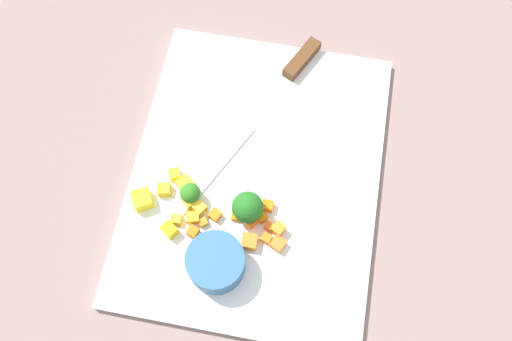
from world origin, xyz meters
TOP-DOWN VIEW (x-y plane):
  - ground_plane at (0.00, 0.00)m, footprint 4.00×4.00m
  - cutting_board at (0.00, 0.00)m, footprint 0.41×0.32m
  - prep_bowl at (-0.13, 0.02)m, footprint 0.07×0.07m
  - chef_knife at (0.10, 0.01)m, footprint 0.32×0.17m
  - carrot_dice_0 at (-0.07, -0.03)m, footprint 0.01×0.01m
  - carrot_dice_1 at (-0.04, -0.02)m, footprint 0.01×0.01m
  - carrot_dice_2 at (-0.07, -0.01)m, footprint 0.02×0.02m
  - carrot_dice_3 at (-0.06, 0.01)m, footprint 0.01×0.01m
  - carrot_dice_4 at (-0.08, 0.05)m, footprint 0.01×0.01m
  - carrot_dice_5 at (-0.09, 0.06)m, footprint 0.02×0.02m
  - carrot_dice_6 at (-0.09, -0.01)m, footprint 0.02×0.02m
  - carrot_dice_7 at (-0.09, -0.04)m, footprint 0.02×0.02m
  - carrot_dice_8 at (-0.06, -0.02)m, footprint 0.02×0.02m
  - carrot_dice_9 at (-0.07, 0.04)m, footprint 0.02×0.02m
  - carrot_dice_10 at (-0.07, -0.04)m, footprint 0.02×0.02m
  - carrot_dice_11 at (-0.09, -0.03)m, footprint 0.01×0.02m
  - pepper_dice_0 at (-0.07, 0.13)m, footprint 0.03×0.03m
  - pepper_dice_1 at (-0.08, 0.09)m, footprint 0.01×0.01m
  - pepper_dice_2 at (-0.10, 0.09)m, footprint 0.02×0.02m
  - pepper_dice_3 at (-0.08, 0.07)m, footprint 0.02×0.02m
  - pepper_dice_4 at (-0.06, 0.06)m, footprint 0.02×0.02m
  - pepper_dice_5 at (-0.02, 0.10)m, footprint 0.02×0.02m
  - pepper_dice_6 at (-0.05, 0.11)m, footprint 0.02×0.02m
  - pepper_dice_7 at (-0.04, 0.08)m, footprint 0.03×0.03m
  - pepper_dice_8 at (-0.05, 0.07)m, footprint 0.03×0.03m
  - broccoli_floret_0 at (-0.05, 0.07)m, footprint 0.03×0.03m
  - broccoli_floret_1 at (-0.06, 0.00)m, footprint 0.04×0.04m

SIDE VIEW (x-z plane):
  - ground_plane at x=0.00m, z-range 0.00..0.00m
  - cutting_board at x=0.00m, z-range 0.00..0.01m
  - carrot_dice_4 at x=-0.08m, z-range 0.01..0.02m
  - carrot_dice_3 at x=-0.06m, z-range 0.01..0.02m
  - carrot_dice_0 at x=-0.07m, z-range 0.01..0.02m
  - carrot_dice_9 at x=-0.07m, z-range 0.01..0.02m
  - chef_knife at x=0.10m, z-range 0.01..0.03m
  - carrot_dice_8 at x=-0.06m, z-range 0.01..0.02m
  - pepper_dice_5 at x=-0.02m, z-range 0.01..0.02m
  - carrot_dice_11 at x=-0.09m, z-range 0.01..0.02m
  - pepper_dice_1 at x=-0.08m, z-range 0.01..0.02m
  - carrot_dice_1 at x=-0.04m, z-range 0.01..0.02m
  - carrot_dice_7 at x=-0.09m, z-range 0.01..0.02m
  - carrot_dice_5 at x=-0.09m, z-range 0.01..0.02m
  - pepper_dice_3 at x=-0.08m, z-range 0.01..0.02m
  - pepper_dice_6 at x=-0.05m, z-range 0.01..0.03m
  - carrot_dice_6 at x=-0.09m, z-range 0.01..0.03m
  - carrot_dice_2 at x=-0.07m, z-range 0.01..0.03m
  - pepper_dice_4 at x=-0.06m, z-range 0.01..0.03m
  - pepper_dice_2 at x=-0.10m, z-range 0.01..0.03m
  - carrot_dice_10 at x=-0.07m, z-range 0.01..0.03m
  - pepper_dice_7 at x=-0.04m, z-range 0.01..0.03m
  - pepper_dice_8 at x=-0.05m, z-range 0.01..0.03m
  - pepper_dice_0 at x=-0.07m, z-range 0.01..0.03m
  - prep_bowl at x=-0.13m, z-range 0.01..0.05m
  - broccoli_floret_0 at x=-0.05m, z-range 0.01..0.05m
  - broccoli_floret_1 at x=-0.06m, z-range 0.01..0.06m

